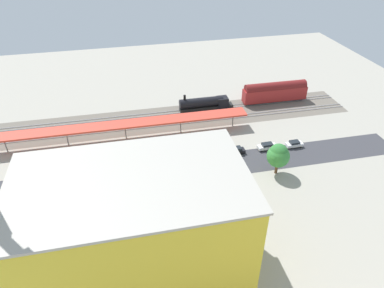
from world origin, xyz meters
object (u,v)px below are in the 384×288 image
(platform_canopy_near, at_px, (125,124))
(parked_car_4, at_px, (175,161))
(box_truck_0, at_px, (164,201))
(passenger_coach, at_px, (275,92))
(parked_car_2, at_px, (236,151))
(locomotive, at_px, (206,103))
(box_truck_1, at_px, (99,203))
(parked_car_0, at_px, (294,144))
(parked_car_1, at_px, (267,147))
(parked_car_3, at_px, (208,155))
(traffic_light, at_px, (136,173))
(construction_building, at_px, (136,230))
(street_tree_0, at_px, (279,153))
(street_tree_2, at_px, (278,156))
(street_tree_1, at_px, (279,157))

(platform_canopy_near, bearing_deg, parked_car_4, 127.72)
(parked_car_4, bearing_deg, box_truck_0, 70.32)
(passenger_coach, xyz_separation_m, parked_car_2, (20.30, 23.57, -2.59))
(locomotive, distance_m, box_truck_1, 47.55)
(parked_car_0, relative_size, parked_car_1, 0.89)
(parked_car_3, xyz_separation_m, traffic_light, (17.51, 7.52, 3.49))
(parked_car_3, relative_size, construction_building, 0.14)
(passenger_coach, distance_m, parked_car_4, 42.89)
(parked_car_2, bearing_deg, box_truck_1, 20.72)
(street_tree_0, bearing_deg, parked_car_2, -55.64)
(parked_car_2, distance_m, parked_car_3, 7.13)
(street_tree_2, height_order, traffic_light, street_tree_2)
(passenger_coach, distance_m, construction_building, 69.61)
(platform_canopy_near, distance_m, street_tree_0, 38.73)
(passenger_coach, relative_size, parked_car_0, 4.73)
(parked_car_1, height_order, construction_building, construction_building)
(street_tree_0, height_order, traffic_light, street_tree_0)
(street_tree_2, bearing_deg, traffic_light, -2.67)
(parked_car_1, distance_m, parked_car_3, 15.15)
(box_truck_0, bearing_deg, construction_building, 66.07)
(parked_car_3, distance_m, box_truck_0, 19.05)
(street_tree_1, height_order, traffic_light, street_tree_1)
(construction_building, distance_m, box_truck_0, 16.90)
(construction_building, bearing_deg, locomotive, -114.88)
(platform_canopy_near, bearing_deg, parked_car_2, 153.04)
(locomotive, height_order, parked_car_2, locomotive)
(parked_car_1, bearing_deg, platform_canopy_near, -21.10)
(parked_car_1, distance_m, street_tree_1, 10.10)
(parked_car_1, height_order, parked_car_2, parked_car_2)
(parked_car_2, distance_m, street_tree_1, 11.77)
(street_tree_1, height_order, street_tree_2, street_tree_2)
(parked_car_4, bearing_deg, parked_car_1, -178.60)
(parked_car_0, distance_m, box_truck_1, 48.99)
(locomotive, distance_m, traffic_light, 39.19)
(parked_car_0, distance_m, construction_building, 50.24)
(passenger_coach, bearing_deg, street_tree_1, 66.95)
(box_truck_0, distance_m, traffic_light, 8.42)
(parked_car_3, relative_size, box_truck_0, 0.49)
(street_tree_0, height_order, street_tree_2, street_tree_0)
(parked_car_0, height_order, traffic_light, traffic_light)
(construction_building, xyz_separation_m, traffic_light, (-1.45, -20.21, -5.10))
(construction_building, bearing_deg, parked_car_0, -145.41)
(parked_car_4, height_order, traffic_light, traffic_light)
(parked_car_2, relative_size, street_tree_0, 0.57)
(parked_car_1, relative_size, parked_car_4, 0.99)
(locomotive, xyz_separation_m, parked_car_4, (13.83, 24.10, -1.13))
(parked_car_2, bearing_deg, construction_building, 47.02)
(passenger_coach, xyz_separation_m, construction_building, (46.38, 51.56, 6.08))
(box_truck_0, xyz_separation_m, street_tree_2, (-26.21, -5.06, 2.96))
(locomotive, relative_size, traffic_light, 2.46)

